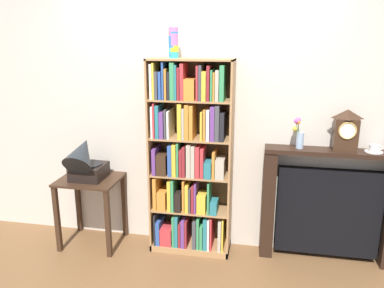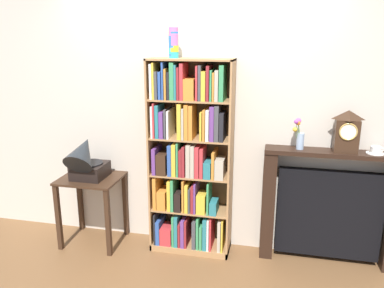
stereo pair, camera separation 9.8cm
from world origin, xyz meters
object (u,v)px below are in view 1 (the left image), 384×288
Objects in this scene: cup_stack at (173,43)px; flower_vase at (299,134)px; mantel_clock at (346,130)px; bookshelf at (189,162)px; side_table_left at (91,194)px; gramophone at (85,160)px; fireplace_mantel at (328,207)px; teacup_with_saucer at (374,149)px.

flower_vase is (1.13, 0.05, -0.79)m from cup_stack.
cup_stack is at bearing -177.83° from mantel_clock.
side_table_left is at bearing -175.06° from bookshelf.
side_table_left is 0.39m from gramophone.
fireplace_mantel is 0.74m from mantel_clock.
flower_vase is at bearing -179.51° from mantel_clock.
gramophone is 2.34m from fireplace_mantel.
cup_stack is at bearing -176.86° from fireplace_mantel.
side_table_left is 2.49× the size of flower_vase.
bookshelf is 7.11× the size of cup_stack.
mantel_clock is 0.29m from teacup_with_saucer.
teacup_with_saucer is (0.25, 0.00, -0.16)m from mantel_clock.
teacup_with_saucer reaches higher than side_table_left.
cup_stack reaches higher than bookshelf.
gramophone reaches higher than teacup_with_saucer.
teacup_with_saucer is (2.62, 0.22, 0.19)m from gramophone.
bookshelf is at bearing -177.71° from mantel_clock.
mantel_clock is (1.52, 0.06, -0.73)m from cup_stack.
fireplace_mantel is at bearing 176.75° from teacup_with_saucer.
cup_stack is 1.69m from mantel_clock.
fireplace_mantel is 8.03× the size of teacup_with_saucer.
gramophone is at bearing -175.29° from teacup_with_saucer.
teacup_with_saucer is at bearing 0.55° from flower_vase.
side_table_left is 2.49m from mantel_clock.
gramophone is 0.41× the size of fireplace_mantel.
side_table_left is 2.10m from flower_vase.
bookshelf is 1.10m from cup_stack.
gramophone is at bearing -174.87° from mantel_clock.
bookshelf is 12.39× the size of teacup_with_saucer.
fireplace_mantel reaches higher than side_table_left.
fireplace_mantel is (1.31, 0.08, -0.38)m from bookshelf.
teacup_with_saucer is at bearing 0.64° from mantel_clock.
flower_vase reaches higher than teacup_with_saucer.
bookshelf is 1.00m from gramophone.
side_table_left is (-0.85, -0.08, -1.47)m from cup_stack.
mantel_clock is at bearing 2.17° from cup_stack.
bookshelf is 1.65m from teacup_with_saucer.
side_table_left is (-0.99, -0.09, -0.38)m from bookshelf.
cup_stack is 0.93× the size of flower_vase.
mantel_clock is (2.37, 0.14, 0.74)m from side_table_left.
cup_stack is at bearing 10.35° from gramophone.
bookshelf is at bearing -177.97° from teacup_with_saucer.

